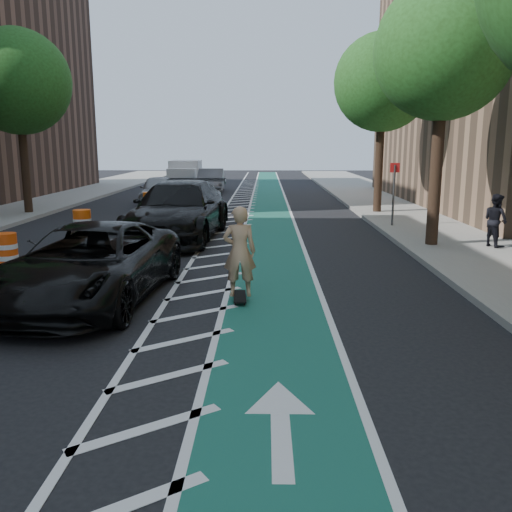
{
  "coord_description": "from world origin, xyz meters",
  "views": [
    {
      "loc": [
        2.82,
        -8.34,
        3.13
      ],
      "look_at": [
        2.64,
        1.53,
        1.1
      ],
      "focal_mm": 38.0,
      "sensor_mm": 36.0,
      "label": 1
    }
  ],
  "objects_px": {
    "barrel_a": "(7,252)",
    "suv_near": "(91,264)",
    "skateboarder": "(239,252)",
    "suv_far": "(179,210)"
  },
  "relations": [
    {
      "from": "barrel_a",
      "to": "suv_near",
      "type": "bearing_deg",
      "value": -42.84
    },
    {
      "from": "skateboarder",
      "to": "barrel_a",
      "type": "bearing_deg",
      "value": -28.41
    },
    {
      "from": "suv_near",
      "to": "barrel_a",
      "type": "relative_size",
      "value": 6.07
    },
    {
      "from": "suv_near",
      "to": "barrel_a",
      "type": "xyz_separation_m",
      "value": [
        -3.09,
        2.86,
        -0.34
      ]
    },
    {
      "from": "suv_far",
      "to": "barrel_a",
      "type": "bearing_deg",
      "value": -123.87
    },
    {
      "from": "suv_far",
      "to": "barrel_a",
      "type": "relative_size",
      "value": 7.15
    },
    {
      "from": "suv_far",
      "to": "barrel_a",
      "type": "height_order",
      "value": "suv_far"
    },
    {
      "from": "skateboarder",
      "to": "suv_far",
      "type": "xyz_separation_m",
      "value": [
        -2.41,
        7.52,
        -0.07
      ]
    },
    {
      "from": "suv_near",
      "to": "suv_far",
      "type": "relative_size",
      "value": 0.85
    },
    {
      "from": "skateboarder",
      "to": "suv_near",
      "type": "relative_size",
      "value": 0.33
    }
  ]
}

